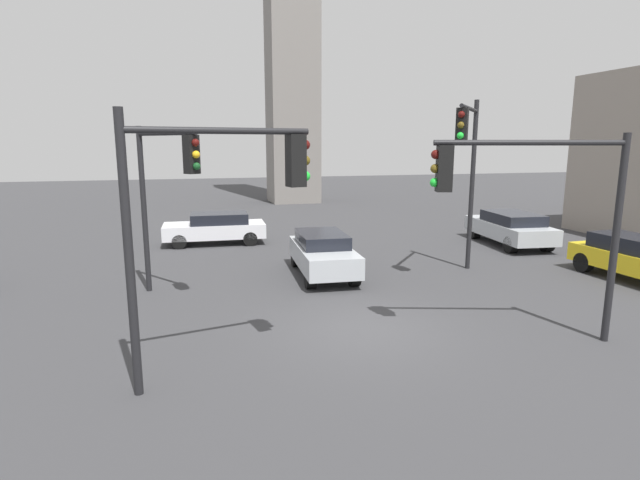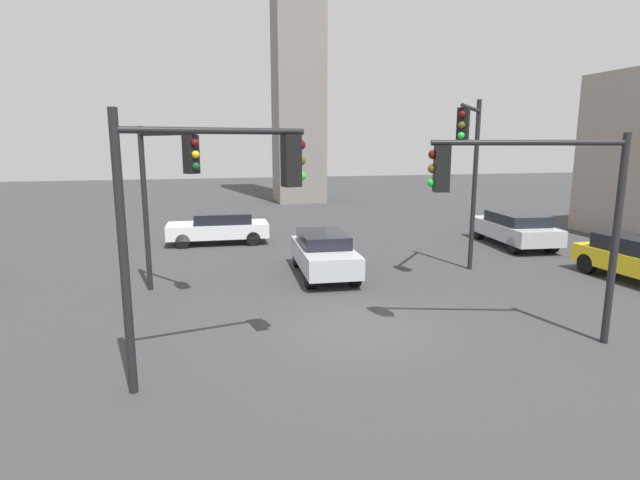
% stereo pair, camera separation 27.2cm
% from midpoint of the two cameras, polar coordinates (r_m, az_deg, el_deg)
% --- Properties ---
extents(ground_plane, '(108.99, 108.99, 0.00)m').
position_cam_midpoint_polar(ground_plane, '(12.37, 5.31, -10.11)').
color(ground_plane, '#38383A').
extents(traffic_light_0, '(4.04, 1.36, 4.66)m').
position_cam_midpoint_polar(traffic_light_0, '(11.76, 23.02, 4.98)').
color(traffic_light_0, black).
rests_on(traffic_light_0, ground_plane).
extents(traffic_light_1, '(1.72, 2.35, 4.93)m').
position_cam_midpoint_polar(traffic_light_1, '(14.64, -16.52, 6.83)').
color(traffic_light_1, black).
rests_on(traffic_light_1, ground_plane).
extents(traffic_light_2, '(3.45, 0.91, 5.02)m').
position_cam_midpoint_polar(traffic_light_2, '(9.31, -11.26, 5.08)').
color(traffic_light_2, black).
rests_on(traffic_light_2, ground_plane).
extents(traffic_light_3, '(2.04, 2.39, 5.88)m').
position_cam_midpoint_polar(traffic_light_3, '(17.02, 17.13, 9.28)').
color(traffic_light_3, black).
rests_on(traffic_light_3, ground_plane).
extents(car_1, '(1.81, 4.01, 1.46)m').
position_cam_midpoint_polar(car_1, '(19.29, 32.70, -1.75)').
color(car_1, yellow).
rests_on(car_1, ground_plane).
extents(car_2, '(4.48, 1.98, 1.39)m').
position_cam_midpoint_polar(car_2, '(22.82, -11.06, 1.44)').
color(car_2, silver).
rests_on(car_2, ground_plane).
extents(car_3, '(1.97, 4.30, 1.45)m').
position_cam_midpoint_polar(car_3, '(16.97, 0.90, -1.48)').
color(car_3, '#ADB2B7').
rests_on(car_3, ground_plane).
extents(car_4, '(2.41, 4.92, 1.46)m').
position_cam_midpoint_polar(car_4, '(23.53, 21.54, 1.28)').
color(car_4, '#ADB2B7').
rests_on(car_4, ground_plane).
extents(skyline_tower, '(3.53, 3.53, 29.00)m').
position_cam_midpoint_polar(skyline_tower, '(39.84, -2.35, 25.62)').
color(skyline_tower, gray).
rests_on(skyline_tower, ground_plane).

